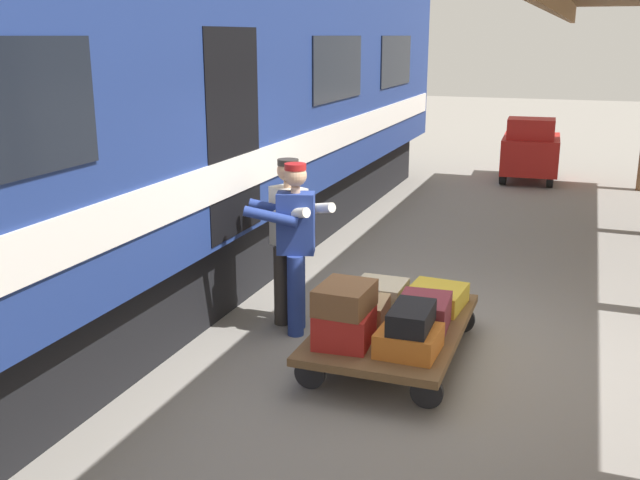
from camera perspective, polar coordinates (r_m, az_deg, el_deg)
ground_plane at (r=7.09m, az=9.98°, el=-8.53°), size 60.00×60.00×0.00m
train_car at (r=7.99m, az=-16.49°, el=9.14°), size 3.03×17.93×4.00m
luggage_cart at (r=6.79m, az=5.67°, el=-6.82°), size 1.26×2.07×0.34m
suitcase_red_plastic at (r=6.28m, az=1.92°, el=-6.74°), size 0.49×0.55×0.29m
suitcase_burgundy_valise at (r=6.66m, az=8.05°, el=-5.62°), size 0.47×0.58×0.28m
suitcase_yellow_case at (r=7.20m, az=9.00°, el=-4.40°), size 0.56×0.62×0.19m
suitcase_orange_carryall at (r=6.16m, az=6.91°, el=-7.76°), size 0.50×0.52×0.20m
suitcase_tan_vintage at (r=6.80m, az=3.42°, el=-5.42°), size 0.45×0.51×0.19m
suitcase_cream_canvas at (r=7.32m, az=4.70°, el=-3.96°), size 0.49×0.49×0.18m
suitcase_black_hardshell at (r=6.12m, az=7.11°, el=-5.99°), size 0.33×0.54×0.18m
suitcase_brown_leather at (r=6.19m, az=1.95°, el=-4.50°), size 0.44×0.55×0.23m
porter_in_overalls at (r=7.16m, az=-2.04°, el=-0.19°), size 0.73×0.55×1.70m
porter_by_door at (r=7.39m, az=-2.34°, el=0.32°), size 0.74×0.62×1.70m
baggage_tug at (r=15.56m, az=16.02°, el=6.70°), size 1.18×1.75×1.30m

